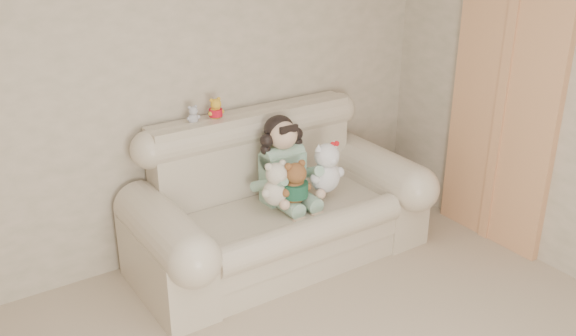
{
  "coord_description": "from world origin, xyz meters",
  "views": [
    {
      "loc": [
        -1.46,
        -1.38,
        2.43
      ],
      "look_at": [
        0.7,
        1.9,
        0.75
      ],
      "focal_mm": 39.53,
      "sensor_mm": 36.0,
      "label": 1
    }
  ],
  "objects_px": {
    "seated_child": "(283,159)",
    "sofa": "(280,194)",
    "white_cat": "(326,162)",
    "cream_teddy": "(276,179)",
    "brown_teddy": "(295,179)"
  },
  "relations": [
    {
      "from": "seated_child",
      "to": "brown_teddy",
      "type": "height_order",
      "value": "seated_child"
    },
    {
      "from": "seated_child",
      "to": "cream_teddy",
      "type": "height_order",
      "value": "seated_child"
    },
    {
      "from": "sofa",
      "to": "seated_child",
      "type": "bearing_deg",
      "value": 47.53
    },
    {
      "from": "sofa",
      "to": "brown_teddy",
      "type": "distance_m",
      "value": 0.22
    },
    {
      "from": "cream_teddy",
      "to": "sofa",
      "type": "bearing_deg",
      "value": 61.99
    },
    {
      "from": "seated_child",
      "to": "white_cat",
      "type": "xyz_separation_m",
      "value": [
        0.24,
        -0.19,
        -0.02
      ]
    },
    {
      "from": "seated_child",
      "to": "sofa",
      "type": "bearing_deg",
      "value": -133.25
    },
    {
      "from": "sofa",
      "to": "seated_child",
      "type": "relative_size",
      "value": 3.3
    },
    {
      "from": "white_cat",
      "to": "brown_teddy",
      "type": "bearing_deg",
      "value": -170.32
    },
    {
      "from": "sofa",
      "to": "white_cat",
      "type": "distance_m",
      "value": 0.39
    },
    {
      "from": "brown_teddy",
      "to": "white_cat",
      "type": "xyz_separation_m",
      "value": [
        0.29,
        0.04,
        0.04
      ]
    },
    {
      "from": "seated_child",
      "to": "brown_teddy",
      "type": "bearing_deg",
      "value": -102.38
    },
    {
      "from": "sofa",
      "to": "brown_teddy",
      "type": "relative_size",
      "value": 5.79
    },
    {
      "from": "white_cat",
      "to": "cream_teddy",
      "type": "height_order",
      "value": "white_cat"
    },
    {
      "from": "sofa",
      "to": "seated_child",
      "type": "distance_m",
      "value": 0.25
    }
  ]
}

